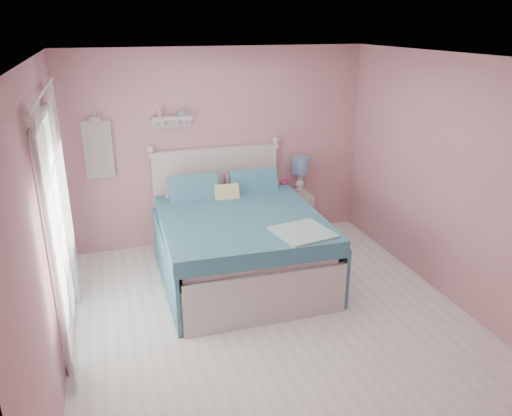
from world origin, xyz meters
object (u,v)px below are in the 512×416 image
table_lamp (300,168)px  vase (285,189)px  bed (238,241)px  nightstand (294,214)px  teacup (297,194)px

table_lamp → vase: 0.37m
bed → table_lamp: 1.63m
nightstand → teacup: 0.38m
vase → bed: bearing=-135.9°
nightstand → teacup: size_ratio=5.83×
table_lamp → teacup: size_ratio=4.63×
bed → teacup: (1.06, 0.76, 0.24)m
bed → table_lamp: size_ratio=4.62×
nightstand → table_lamp: table_lamp is taller
nightstand → table_lamp: size_ratio=1.26×
vase → table_lamp: bearing=16.6°
nightstand → teacup: (-0.01, -0.14, 0.35)m
table_lamp → vase: (-0.25, -0.07, -0.27)m
table_lamp → bed: bearing=-140.4°
teacup → table_lamp: bearing=61.0°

